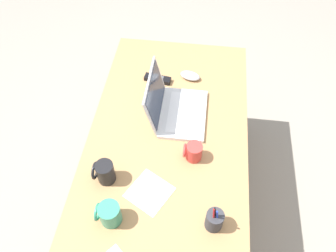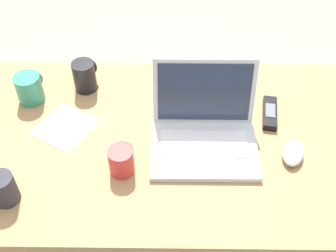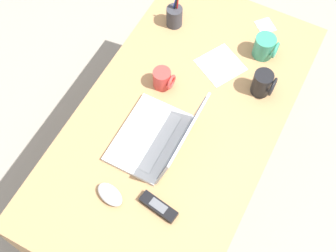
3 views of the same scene
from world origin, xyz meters
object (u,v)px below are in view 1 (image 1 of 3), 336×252
at_px(coffee_mug_tall, 109,214).
at_px(laptop, 174,108).
at_px(coffee_mug_spare, 105,172).
at_px(cordless_phone, 158,79).
at_px(coffee_mug_white, 193,152).
at_px(pen_holder, 214,220).
at_px(computer_mouse, 190,76).

bearing_deg(coffee_mug_tall, laptop, -18.26).
distance_m(coffee_mug_tall, coffee_mug_spare, 0.19).
height_order(coffee_mug_spare, cordless_phone, coffee_mug_spare).
bearing_deg(coffee_mug_white, cordless_phone, 26.20).
xyz_separation_m(cordless_phone, pen_holder, (-0.77, -0.34, 0.04)).
relative_size(computer_mouse, coffee_mug_tall, 1.10).
height_order(computer_mouse, cordless_phone, computer_mouse).
distance_m(laptop, pen_holder, 0.59).
xyz_separation_m(laptop, computer_mouse, (0.27, -0.06, -0.03)).
xyz_separation_m(coffee_mug_tall, pen_holder, (0.03, -0.41, -0.00)).
xyz_separation_m(coffee_mug_white, coffee_mug_spare, (-0.16, 0.36, 0.01)).
bearing_deg(coffee_mug_spare, coffee_mug_tall, -160.91).
bearing_deg(coffee_mug_white, laptop, 24.88).
relative_size(computer_mouse, pen_holder, 0.67).
bearing_deg(coffee_mug_tall, coffee_mug_spare, 19.09).
relative_size(coffee_mug_tall, pen_holder, 0.60).
height_order(laptop, pen_holder, laptop).
bearing_deg(cordless_phone, pen_holder, -156.53).
distance_m(computer_mouse, pen_holder, 0.83).
xyz_separation_m(coffee_mug_white, pen_holder, (-0.31, -0.11, 0.01)).
bearing_deg(laptop, computer_mouse, -11.99).
bearing_deg(coffee_mug_spare, pen_holder, -107.71).
bearing_deg(cordless_phone, laptop, -152.40).
distance_m(computer_mouse, coffee_mug_tall, 0.88).
distance_m(laptop, computer_mouse, 0.27).
distance_m(coffee_mug_spare, cordless_phone, 0.64).
xyz_separation_m(laptop, cordless_phone, (0.22, 0.12, -0.03)).
distance_m(coffee_mug_tall, pen_holder, 0.41).
bearing_deg(cordless_phone, coffee_mug_tall, 174.75).
xyz_separation_m(coffee_mug_white, cordless_phone, (0.47, 0.23, -0.03)).
bearing_deg(coffee_mug_tall, cordless_phone, -5.25).
height_order(laptop, coffee_mug_white, laptop).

